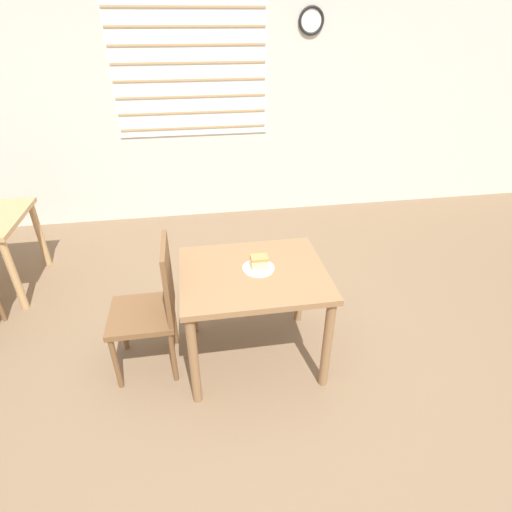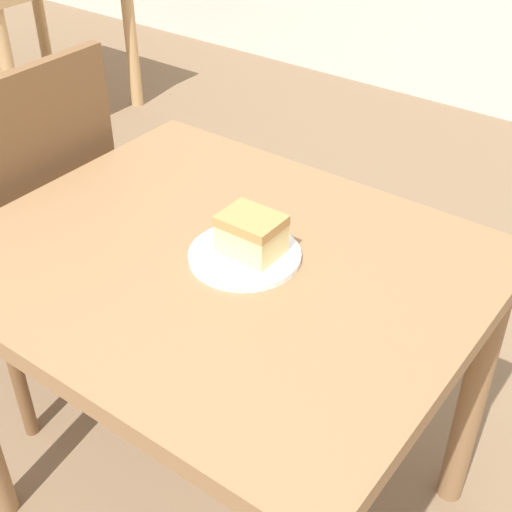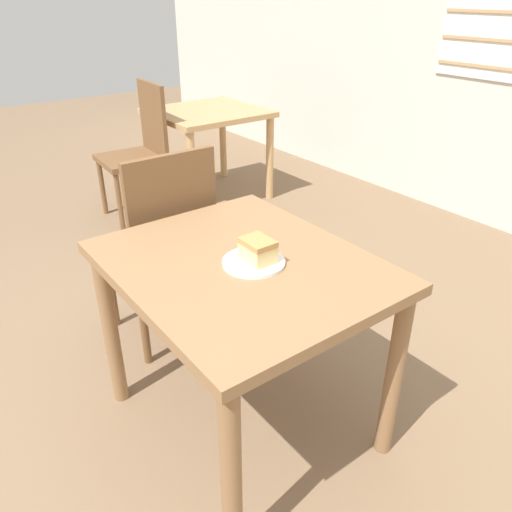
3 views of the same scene
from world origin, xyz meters
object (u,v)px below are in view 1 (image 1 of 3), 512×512
object	(u,v)px
dining_table_near	(253,286)
plate	(258,268)
chair_near_window	(152,305)
cake_slice	(259,261)

from	to	relation	value
dining_table_near	plate	xyz separation A→B (m)	(0.04, 0.02, 0.12)
chair_near_window	plate	size ratio (longest dim) A/B	4.61
plate	cake_slice	xyz separation A→B (m)	(0.01, 0.01, 0.04)
dining_table_near	plate	size ratio (longest dim) A/B	4.52
dining_table_near	cake_slice	xyz separation A→B (m)	(0.04, 0.03, 0.16)
dining_table_near	chair_near_window	bearing A→B (deg)	176.82
dining_table_near	cake_slice	bearing A→B (deg)	36.88
plate	chair_near_window	bearing A→B (deg)	178.83
chair_near_window	cake_slice	distance (m)	0.76
chair_near_window	dining_table_near	bearing A→B (deg)	86.82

